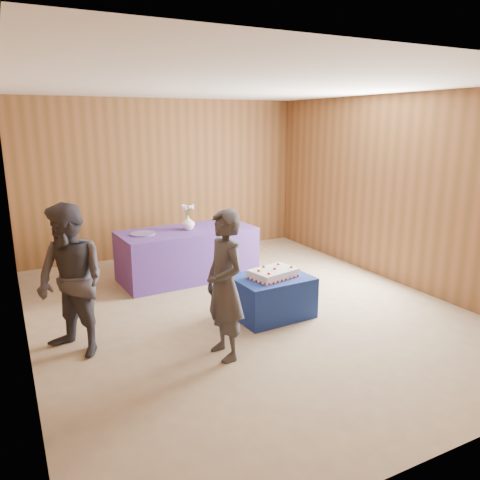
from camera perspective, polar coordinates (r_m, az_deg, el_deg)
ground at (r=5.99m, az=0.53°, el=-8.47°), size 6.00×6.00×0.00m
room_shell at (r=5.55m, az=0.57°, el=8.98°), size 5.04×6.04×2.72m
cake_table at (r=5.74m, az=3.82°, el=-6.84°), size 0.94×0.75×0.50m
serving_table at (r=7.10m, az=-6.42°, el=-1.70°), size 2.05×1.01×0.75m
sheet_cake at (r=5.62m, az=4.09°, el=-4.05°), size 0.64×0.50×0.13m
vase at (r=6.99m, az=-6.36°, el=2.13°), size 0.27×0.27×0.21m
flower_spray at (r=6.95m, az=-6.41°, el=4.01°), size 0.20×0.20×0.15m
platter at (r=6.81m, az=-11.76°, el=0.75°), size 0.44×0.44×0.02m
plate at (r=7.15m, az=-1.12°, el=1.67°), size 0.21×0.21×0.01m
cake_slice at (r=7.14m, az=-1.11°, el=1.95°), size 0.08×0.07×0.08m
knife at (r=7.08m, az=-0.19°, el=1.50°), size 0.25×0.13×0.00m
guest_left at (r=4.60m, az=-1.89°, el=-5.55°), size 0.39×0.57×1.51m
guest_right at (r=4.93m, az=-19.90°, el=-4.76°), size 0.91×0.96×1.56m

